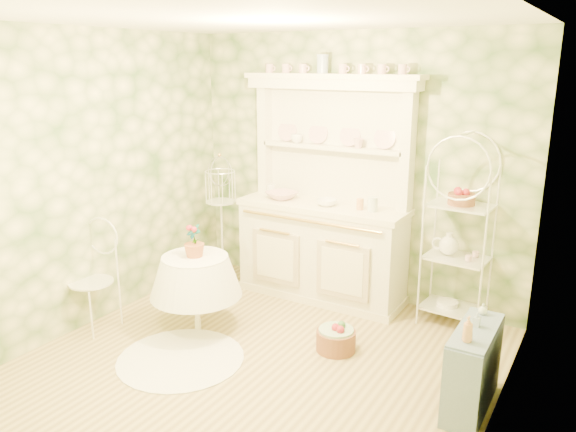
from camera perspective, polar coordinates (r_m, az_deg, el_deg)
The scene contains 22 objects.
floor at distance 4.77m, azimuth -3.19°, elevation -14.85°, with size 3.60×3.60×0.00m, color tan.
ceiling at distance 4.13m, azimuth -3.77°, elevation 19.51°, with size 3.60×3.60×0.00m, color white.
wall_left at distance 5.45m, azimuth -19.34°, elevation 3.41°, with size 3.60×3.60×0.00m, color beige.
wall_right at distance 3.60m, azimuth 21.02°, elevation -2.66°, with size 3.60×3.60×0.00m, color beige.
wall_back at distance 5.79m, azimuth 6.63°, elevation 4.85°, with size 3.60×3.60×0.00m, color beige.
wall_front at distance 3.01m, azimuth -23.17°, elevation -6.35°, with size 3.60×3.60×0.00m, color beige.
kitchen_dresser at distance 5.67m, azimuth 3.55°, elevation 2.58°, with size 1.87×0.61×2.29m, color white.
bakers_rack at distance 5.34m, azimuth 16.99°, elevation -1.08°, with size 0.59×0.42×1.90m, color white.
side_shelf at distance 4.33m, azimuth 18.23°, elevation -14.78°, with size 0.24×0.66×0.56m, color #6D82A2.
round_table at distance 5.23m, azimuth -9.30°, elevation -7.37°, with size 0.72×0.72×0.79m, color white.
cafe_chair at distance 5.47m, azimuth -19.39°, elevation -6.17°, with size 0.43×0.43×0.94m, color white.
birdcage_stand at distance 6.30m, azimuth -6.76°, elevation -0.62°, with size 0.32×0.32×1.35m, color white.
floor_basket at distance 4.94m, azimuth 4.89°, elevation -12.32°, with size 0.33×0.33×0.21m, color brown.
lace_rug at distance 4.92m, azimuth -10.84°, elevation -14.03°, with size 1.06×1.06×0.01m, color white.
bowl_floral at distance 5.89m, azimuth -0.63°, elevation 1.82°, with size 0.31×0.31×0.08m, color white.
bowl_white at distance 5.63m, azimuth 3.94°, elevation 1.13°, with size 0.21×0.21×0.07m, color white.
cup_left at distance 5.90m, azimuth 0.88°, elevation 7.70°, with size 0.12×0.12×0.09m, color white.
cup_right at distance 5.60m, azimuth 7.16°, elevation 7.17°, with size 0.10×0.10×0.10m, color white.
potted_geranium at distance 5.09m, azimuth -9.48°, elevation -2.56°, with size 0.15×0.10×0.29m, color #3F7238.
bottle_amber at distance 3.95m, azimuth 17.78°, elevation -11.18°, with size 0.07×0.07×0.18m, color tan.
bottle_blue at distance 4.20m, azimuth 18.61°, elevation -10.10°, with size 0.05×0.05×0.10m, color #9DAFCD.
bottle_glass at distance 4.40m, azimuth 19.19°, elevation -9.02°, with size 0.07×0.07×0.09m, color silver.
Camera 1 is at (2.33, -3.40, 2.40)m, focal length 35.00 mm.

